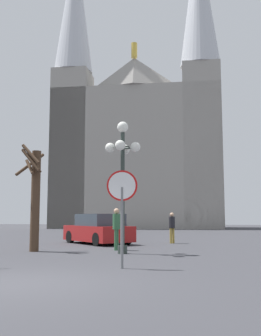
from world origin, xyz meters
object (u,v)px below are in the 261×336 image
at_px(parked_car_far_red, 98,230).
at_px(pedestrian_standing, 172,225).
at_px(cathedral, 137,132).
at_px(parked_car_near_black, 96,227).
at_px(pedestrian_walking, 116,225).
at_px(bare_tree, 35,195).
at_px(stop_sign, 122,198).
at_px(street_lamp, 123,163).

xyz_separation_m(parked_car_far_red, pedestrian_standing, (3.71, 1.01, 0.25)).
relative_size(cathedral, parked_car_near_black, 7.66).
bearing_deg(pedestrian_walking, parked_car_far_red, 115.09).
bearing_deg(cathedral, bare_tree, -88.78).
relative_size(bare_tree, parked_car_near_black, 0.89).
distance_m(stop_sign, street_lamp, 4.60).
bearing_deg(parked_car_near_black, street_lamp, -70.73).
height_order(stop_sign, parked_car_near_black, stop_sign).
bearing_deg(pedestrian_standing, bare_tree, -131.65).
xyz_separation_m(cathedral, pedestrian_walking, (3.85, -31.01, -10.66)).
xyz_separation_m(parked_car_far_red, pedestrian_walking, (1.71, -3.65, 0.34)).
height_order(parked_car_far_red, pedestrian_walking, pedestrian_walking).
distance_m(cathedral, bare_tree, 33.53).
xyz_separation_m(street_lamp, pedestrian_walking, (-0.54, 1.45, -2.41)).
height_order(parked_car_near_black, pedestrian_standing, pedestrian_standing).
bearing_deg(pedestrian_walking, stop_sign, -76.78).
bearing_deg(street_lamp, parked_car_far_red, 113.75).
relative_size(parked_car_far_red, pedestrian_standing, 2.71).
relative_size(bare_tree, pedestrian_standing, 2.71).
bearing_deg(parked_car_near_black, parked_car_far_red, -74.36).
bearing_deg(parked_car_near_black, pedestrian_standing, -45.28).
height_order(stop_sign, pedestrian_standing, stop_sign).
bearing_deg(pedestrian_standing, stop_sign, -93.68).
height_order(parked_car_near_black, parked_car_far_red, parked_car_far_red).
distance_m(parked_car_near_black, parked_car_far_red, 6.88).
height_order(cathedral, street_lamp, cathedral).
xyz_separation_m(cathedral, pedestrian_standing, (5.86, -26.35, -10.75)).
xyz_separation_m(stop_sign, street_lamp, (-0.80, 4.24, 1.57)).
distance_m(bare_tree, pedestrian_standing, 7.89).
bearing_deg(stop_sign, pedestrian_walking, 103.22).
height_order(cathedral, pedestrian_walking, cathedral).
relative_size(street_lamp, pedestrian_standing, 3.19).
relative_size(cathedral, pedestrian_standing, 23.49).
bearing_deg(street_lamp, cathedral, 97.70).
distance_m(street_lamp, bare_tree, 3.90).
relative_size(street_lamp, parked_car_far_red, 1.18).
height_order(street_lamp, pedestrian_standing, street_lamp).
relative_size(cathedral, pedestrian_walking, 21.62).
bearing_deg(pedestrian_standing, pedestrian_walking, -113.30).
bearing_deg(bare_tree, stop_sign, -45.22).
bearing_deg(pedestrian_standing, street_lamp, -103.50).
relative_size(cathedral, stop_sign, 14.03).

